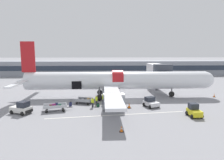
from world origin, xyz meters
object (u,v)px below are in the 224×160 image
airplane (115,81)px  baggage_tug_mid (22,108)px  baggage_tug_rear (151,103)px  baggage_cart_loading (84,101)px  suitcase_on_tarmac_upright (98,105)px  ground_crew_loader_a (96,100)px  suitcase_on_tarmac_spare (70,104)px  ground_crew_driver (93,102)px  ground_crew_loader_b (104,99)px  baggage_tug_lead (194,111)px  baggage_cart_queued (56,107)px

airplane → baggage_tug_mid: size_ratio=11.40×
baggage_tug_rear → baggage_cart_loading: (-10.49, 2.41, -0.19)m
suitcase_on_tarmac_upright → baggage_tug_mid: bearing=-164.7°
airplane → suitcase_on_tarmac_upright: airplane is taller
baggage_cart_loading → ground_crew_loader_a: size_ratio=2.31×
suitcase_on_tarmac_spare → baggage_tug_mid: bearing=-151.4°
airplane → ground_crew_loader_a: 6.61m
ground_crew_driver → suitcase_on_tarmac_upright: ground_crew_driver is taller
airplane → ground_crew_loader_b: 5.70m
baggage_tug_lead → ground_crew_loader_b: size_ratio=1.29×
baggage_tug_mid → ground_crew_loader_a: 10.89m
airplane → baggage_cart_loading: size_ratio=9.96×
baggage_tug_mid → baggage_cart_loading: bearing=31.1°
baggage_tug_mid → baggage_tug_lead: bearing=-5.9°
baggage_tug_mid → suitcase_on_tarmac_spare: (6.17, 3.36, -0.41)m
ground_crew_loader_b → suitcase_on_tarmac_spare: ground_crew_loader_b is taller
baggage_tug_lead → suitcase_on_tarmac_upright: size_ratio=3.87×
airplane → baggage_cart_queued: 12.35m
airplane → suitcase_on_tarmac_upright: (-2.94, -6.19, -2.79)m
baggage_tug_lead → ground_crew_loader_a: bearing=154.8°
suitcase_on_tarmac_upright → baggage_cart_loading: bearing=138.0°
suitcase_on_tarmac_upright → suitcase_on_tarmac_spare: size_ratio=0.81×
airplane → suitcase_on_tarmac_upright: 7.40m
baggage_cart_loading → ground_crew_loader_b: ground_crew_loader_b is taller
baggage_cart_loading → ground_crew_driver: ground_crew_driver is taller
baggage_tug_lead → baggage_tug_rear: bearing=132.8°
ground_crew_loader_a → suitcase_on_tarmac_spare: ground_crew_loader_a is taller
ground_crew_loader_b → baggage_cart_queued: bearing=-156.0°
suitcase_on_tarmac_upright → ground_crew_driver: bearing=-158.9°
baggage_tug_lead → baggage_tug_rear: baggage_tug_lead is taller
airplane → baggage_cart_queued: size_ratio=8.59×
baggage_cart_queued → ground_crew_driver: ground_crew_driver is taller
airplane → suitcase_on_tarmac_upright: bearing=-115.4°
suitcase_on_tarmac_spare → ground_crew_loader_b: bearing=9.0°
baggage_cart_queued → baggage_tug_rear: bearing=5.8°
baggage_cart_queued → suitcase_on_tarmac_upright: baggage_cart_queued is taller
baggage_tug_lead → baggage_tug_rear: 6.74m
suitcase_on_tarmac_spare → suitcase_on_tarmac_upright: bearing=-6.3°
baggage_tug_lead → suitcase_on_tarmac_spare: baggage_tug_lead is taller
baggage_tug_lead → ground_crew_driver: 14.48m
baggage_tug_lead → ground_crew_loader_a: size_ratio=1.49×
baggage_cart_queued → suitcase_on_tarmac_upright: size_ratio=6.98×
suitcase_on_tarmac_upright → suitcase_on_tarmac_spare: bearing=173.7°
ground_crew_loader_b → baggage_cart_loading: bearing=166.4°
baggage_tug_lead → airplane: bearing=130.6°
baggage_tug_rear → suitcase_on_tarmac_spare: 12.58m
baggage_tug_mid → baggage_cart_queued: baggage_tug_mid is taller
baggage_cart_queued → ground_crew_loader_a: ground_crew_loader_a is taller
baggage_cart_queued → suitcase_on_tarmac_spare: bearing=52.1°
baggage_tug_lead → ground_crew_loader_b: bearing=151.0°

